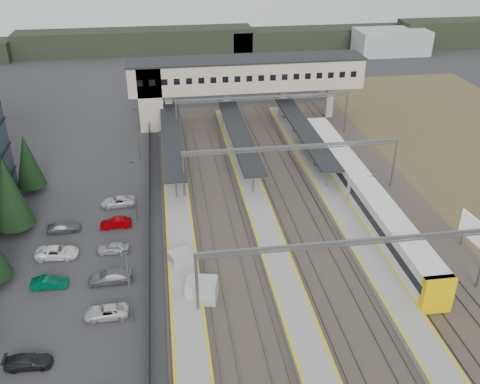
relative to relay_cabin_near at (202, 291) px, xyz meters
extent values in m
plane|color=#2B2B2D|center=(1.45, 5.81, -1.22)|extent=(220.00, 220.00, 0.00)
cylinder|color=black|center=(-20.55, 15.81, -0.62)|extent=(0.44, 0.44, 1.20)
cone|color=black|center=(-20.55, 15.81, 4.03)|extent=(4.42, 4.42, 8.50)
cylinder|color=black|center=(-20.55, 25.81, -0.62)|extent=(0.44, 0.44, 1.20)
cone|color=black|center=(-20.55, 25.81, 3.38)|extent=(3.74, 3.74, 7.20)
imported|color=black|center=(-15.05, -6.29, -0.65)|extent=(3.97, 1.72, 1.14)
imported|color=#01482C|center=(-15.05, 4.31, -0.63)|extent=(3.66, 1.40, 1.19)
imported|color=white|center=(-15.05, 9.61, -0.59)|extent=(4.77, 2.54, 1.28)
imported|color=#4F5155|center=(-15.05, 14.91, -0.65)|extent=(4.01, 1.84, 1.14)
imported|color=silver|center=(-9.05, -0.99, -0.65)|extent=(4.13, 1.95, 1.14)
imported|color=slate|center=(-9.05, 4.31, -0.58)|extent=(4.47, 1.87, 1.29)
imported|color=#A4A4A9|center=(-9.05, 9.61, -0.62)|extent=(3.62, 1.72, 1.20)
imported|color=#840004|center=(-9.05, 14.91, -0.61)|extent=(3.75, 1.39, 1.23)
imported|color=silver|center=(-9.05, 20.21, -0.62)|extent=(4.43, 2.15, 1.21)
cylinder|color=slate|center=(-6.55, -2.19, 2.78)|extent=(0.16, 0.16, 8.00)
cube|color=black|center=(-6.55, -2.19, 6.78)|extent=(0.50, 0.25, 0.15)
cylinder|color=slate|center=(-6.55, 15.81, 2.78)|extent=(0.16, 0.16, 8.00)
cube|color=black|center=(-6.55, 15.81, 6.78)|extent=(0.50, 0.25, 0.15)
cylinder|color=slate|center=(-6.55, 33.81, 2.78)|extent=(0.16, 0.16, 8.00)
cube|color=black|center=(-6.55, 33.81, 6.78)|extent=(0.50, 0.25, 0.15)
cube|color=#26282B|center=(-5.05, 10.81, -0.22)|extent=(0.08, 90.00, 2.00)
cube|color=#A1A5A7|center=(0.00, 0.00, 0.00)|extent=(3.37, 2.80, 2.45)
cube|color=#A1A5A7|center=(-1.78, 5.63, -0.19)|extent=(2.79, 2.59, 2.06)
cube|color=#39332C|center=(13.45, 10.81, -1.12)|extent=(34.00, 90.00, 0.20)
cube|color=#59544C|center=(0.73, 10.81, -0.94)|extent=(0.08, 90.00, 0.14)
cube|color=#59544C|center=(2.17, 10.81, -0.94)|extent=(0.08, 90.00, 0.14)
cube|color=#59544C|center=(4.73, 10.81, -0.94)|extent=(0.08, 90.00, 0.14)
cube|color=#59544C|center=(6.17, 10.81, -0.94)|extent=(0.08, 90.00, 0.14)
cube|color=#59544C|center=(10.73, 10.81, -0.94)|extent=(0.08, 90.00, 0.14)
cube|color=#59544C|center=(12.17, 10.81, -0.94)|extent=(0.08, 90.00, 0.14)
cube|color=#59544C|center=(14.73, 10.81, -0.94)|extent=(0.08, 90.00, 0.14)
cube|color=#59544C|center=(16.17, 10.81, -0.94)|extent=(0.08, 90.00, 0.14)
cube|color=#59544C|center=(20.73, 10.81, -0.94)|extent=(0.08, 90.00, 0.14)
cube|color=#59544C|center=(22.17, 10.81, -0.94)|extent=(0.08, 90.00, 0.14)
cube|color=#59544C|center=(24.73, 10.81, -0.94)|extent=(0.08, 90.00, 0.14)
cube|color=#59544C|center=(26.17, 10.81, -0.94)|extent=(0.08, 90.00, 0.14)
cube|color=gray|center=(-1.55, 10.81, -0.77)|extent=(3.20, 82.00, 0.90)
cube|color=gold|center=(-3.00, 10.81, -0.31)|extent=(0.25, 82.00, 0.02)
cube|color=gold|center=(-0.10, 10.81, -0.31)|extent=(0.25, 82.00, 0.02)
cube|color=gray|center=(8.45, 10.81, -0.77)|extent=(3.20, 82.00, 0.90)
cube|color=gold|center=(7.00, 10.81, -0.31)|extent=(0.25, 82.00, 0.02)
cube|color=gold|center=(9.90, 10.81, -0.31)|extent=(0.25, 82.00, 0.02)
cube|color=gray|center=(18.45, 10.81, -0.77)|extent=(3.20, 82.00, 0.90)
cube|color=gold|center=(17.00, 10.81, -0.31)|extent=(0.25, 82.00, 0.02)
cube|color=gold|center=(19.90, 10.81, -0.31)|extent=(0.25, 82.00, 0.02)
cube|color=black|center=(-1.55, 32.81, 2.78)|extent=(3.00, 30.00, 0.25)
cube|color=slate|center=(-1.55, 32.81, 2.63)|extent=(3.10, 30.00, 0.12)
cylinder|color=slate|center=(-1.55, 19.81, 1.18)|extent=(0.20, 0.20, 3.10)
cylinder|color=slate|center=(-1.55, 26.31, 1.18)|extent=(0.20, 0.20, 3.10)
cylinder|color=slate|center=(-1.55, 32.81, 1.18)|extent=(0.20, 0.20, 3.10)
cylinder|color=slate|center=(-1.55, 39.31, 1.18)|extent=(0.20, 0.20, 3.10)
cylinder|color=slate|center=(-1.55, 45.81, 1.18)|extent=(0.20, 0.20, 3.10)
cube|color=black|center=(8.45, 32.81, 2.78)|extent=(3.00, 30.00, 0.25)
cube|color=slate|center=(8.45, 32.81, 2.63)|extent=(3.10, 30.00, 0.12)
cylinder|color=slate|center=(8.45, 19.81, 1.18)|extent=(0.20, 0.20, 3.10)
cylinder|color=slate|center=(8.45, 26.31, 1.18)|extent=(0.20, 0.20, 3.10)
cylinder|color=slate|center=(8.45, 32.81, 1.18)|extent=(0.20, 0.20, 3.10)
cylinder|color=slate|center=(8.45, 39.31, 1.18)|extent=(0.20, 0.20, 3.10)
cylinder|color=slate|center=(8.45, 45.81, 1.18)|extent=(0.20, 0.20, 3.10)
cube|color=black|center=(18.45, 32.81, 2.78)|extent=(3.00, 30.00, 0.25)
cube|color=slate|center=(18.45, 32.81, 2.63)|extent=(3.10, 30.00, 0.12)
cylinder|color=slate|center=(18.45, 19.81, 1.18)|extent=(0.20, 0.20, 3.10)
cylinder|color=slate|center=(18.45, 26.31, 1.18)|extent=(0.20, 0.20, 3.10)
cylinder|color=slate|center=(18.45, 32.81, 1.18)|extent=(0.20, 0.20, 3.10)
cylinder|color=slate|center=(18.45, 39.31, 1.18)|extent=(0.20, 0.20, 3.10)
cylinder|color=slate|center=(18.45, 45.81, 1.18)|extent=(0.20, 0.20, 3.10)
cube|color=#AB9B89|center=(11.95, 47.81, 7.28)|extent=(40.00, 6.00, 5.00)
cube|color=black|center=(11.95, 47.81, 9.83)|extent=(40.40, 6.40, 0.30)
cube|color=#AB9B89|center=(-4.55, 47.81, 4.28)|extent=(4.00, 6.00, 11.00)
cube|color=black|center=(-6.05, 44.79, 7.38)|extent=(1.00, 0.06, 1.00)
cube|color=black|center=(-4.05, 44.79, 7.38)|extent=(1.00, 0.06, 1.00)
cube|color=black|center=(-2.05, 44.79, 7.38)|extent=(1.00, 0.06, 1.00)
cube|color=black|center=(-0.05, 44.79, 7.38)|extent=(1.00, 0.06, 1.00)
cube|color=black|center=(1.95, 44.79, 7.38)|extent=(1.00, 0.06, 1.00)
cube|color=black|center=(3.95, 44.79, 7.38)|extent=(1.00, 0.06, 1.00)
cube|color=black|center=(5.95, 44.79, 7.38)|extent=(1.00, 0.06, 1.00)
cube|color=black|center=(7.95, 44.79, 7.38)|extent=(1.00, 0.06, 1.00)
cube|color=black|center=(9.95, 44.79, 7.38)|extent=(1.00, 0.06, 1.00)
cube|color=black|center=(11.95, 44.79, 7.38)|extent=(1.00, 0.06, 1.00)
cube|color=black|center=(13.95, 44.79, 7.38)|extent=(1.00, 0.06, 1.00)
cube|color=black|center=(15.95, 44.79, 7.38)|extent=(1.00, 0.06, 1.00)
cube|color=black|center=(17.95, 44.79, 7.38)|extent=(1.00, 0.06, 1.00)
cube|color=black|center=(19.95, 44.79, 7.38)|extent=(1.00, 0.06, 1.00)
cube|color=black|center=(21.95, 44.79, 7.38)|extent=(1.00, 0.06, 1.00)
cube|color=black|center=(23.95, 44.79, 7.38)|extent=(1.00, 0.06, 1.00)
cube|color=black|center=(25.95, 44.79, 7.38)|extent=(1.00, 0.06, 1.00)
cube|color=black|center=(27.95, 44.79, 7.38)|extent=(1.00, 0.06, 1.00)
cube|color=black|center=(29.95, 44.79, 7.38)|extent=(1.00, 0.06, 1.00)
cube|color=gray|center=(-3.05, 47.81, 1.78)|extent=(1.20, 1.60, 6.00)
cube|color=gray|center=(-1.55, 47.81, 1.78)|extent=(1.20, 1.60, 6.00)
cube|color=gray|center=(8.45, 47.81, 1.78)|extent=(1.20, 1.60, 6.00)
cube|color=gray|center=(18.45, 47.81, 1.78)|extent=(1.20, 1.60, 6.00)
cube|color=gray|center=(26.95, 47.81, 1.78)|extent=(1.20, 1.60, 6.00)
cylinder|color=slate|center=(-0.55, -2.19, 2.28)|extent=(0.28, 0.28, 7.00)
cube|color=slate|center=(13.45, -2.19, 5.78)|extent=(28.40, 0.25, 0.35)
cube|color=slate|center=(13.45, -2.19, 5.38)|extent=(28.40, 0.12, 0.12)
cylinder|color=slate|center=(-0.55, 19.81, 2.28)|extent=(0.28, 0.28, 7.00)
cylinder|color=slate|center=(27.45, 19.81, 2.28)|extent=(0.28, 0.28, 7.00)
cube|color=slate|center=(13.45, 19.81, 5.78)|extent=(28.40, 0.25, 0.35)
cube|color=slate|center=(13.45, 19.81, 5.38)|extent=(28.40, 0.12, 0.12)
cylinder|color=slate|center=(-0.55, 39.81, 2.28)|extent=(0.28, 0.28, 7.00)
cylinder|color=slate|center=(27.45, 39.81, 2.28)|extent=(0.28, 0.28, 7.00)
cube|color=slate|center=(13.45, 39.81, 5.78)|extent=(28.40, 0.25, 0.35)
cube|color=slate|center=(13.45, 39.81, 5.38)|extent=(28.40, 0.12, 0.12)
cube|color=silver|center=(21.45, 5.18, 1.01)|extent=(2.97, 20.64, 3.82)
cube|color=black|center=(21.45, 5.18, 1.43)|extent=(3.04, 20.04, 0.96)
cube|color=slate|center=(21.45, 5.18, -0.64)|extent=(2.55, 19.24, 0.53)
cube|color=silver|center=(21.45, 26.43, 1.01)|extent=(2.97, 20.64, 3.82)
cube|color=black|center=(21.45, 26.43, 1.43)|extent=(3.04, 20.04, 0.96)
cube|color=slate|center=(21.45, 26.43, -0.64)|extent=(2.55, 19.24, 0.53)
cube|color=#F4C103|center=(21.45, -5.04, 1.01)|extent=(3.00, 0.90, 3.82)
cylinder|color=slate|center=(29.76, 5.20, 0.25)|extent=(0.20, 0.20, 2.95)
cube|color=white|center=(29.76, 2.94, 2.01)|extent=(0.71, 5.52, 2.77)
cube|color=black|center=(-8.55, 100.81, 1.78)|extent=(60.00, 8.00, 6.00)
cube|color=black|center=(41.45, 100.81, 1.28)|extent=(50.00, 8.00, 5.00)
cube|color=black|center=(81.45, 95.81, 2.28)|extent=(40.00, 8.00, 7.00)
cube|color=#A1A5A7|center=(56.45, 90.81, 1.78)|extent=(18.00, 10.00, 6.00)
camera|label=1|loc=(-2.34, -40.95, 32.90)|focal=40.00mm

